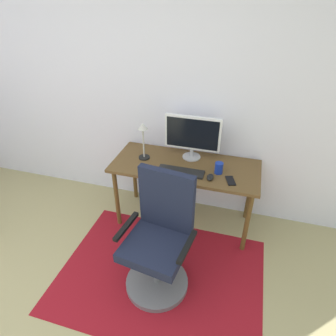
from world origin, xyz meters
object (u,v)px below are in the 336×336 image
at_px(desk, 185,171).
at_px(coffee_cup, 219,168).
at_px(keyboard, 181,171).
at_px(computer_mouse, 210,177).
at_px(monitor, 193,135).
at_px(office_chair, 159,245).
at_px(cell_phone, 230,181).
at_px(desk_lamp, 143,135).

distance_m(desk, coffee_cup, 0.35).
xyz_separation_m(keyboard, computer_mouse, (0.28, -0.03, 0.01)).
relative_size(monitor, computer_mouse, 5.19).
xyz_separation_m(keyboard, office_chair, (-0.01, -0.64, -0.29)).
relative_size(keyboard, cell_phone, 3.07).
bearing_deg(keyboard, cell_phone, -1.85).
bearing_deg(cell_phone, computer_mouse, 165.55).
bearing_deg(monitor, cell_phone, -36.43).
xyz_separation_m(computer_mouse, cell_phone, (0.18, 0.01, -0.01)).
relative_size(monitor, desk_lamp, 1.44).
distance_m(coffee_cup, cell_phone, 0.17).
distance_m(desk_lamp, office_chair, 1.04).
bearing_deg(coffee_cup, office_chair, -114.90).
distance_m(keyboard, coffee_cup, 0.35).
bearing_deg(keyboard, office_chair, -90.54).
bearing_deg(monitor, desk_lamp, -162.31).
distance_m(keyboard, office_chair, 0.71).
xyz_separation_m(keyboard, cell_phone, (0.45, -0.01, -0.00)).
bearing_deg(coffee_cup, desk_lamp, 175.06).
xyz_separation_m(monitor, keyboard, (-0.04, -0.29, -0.24)).
relative_size(computer_mouse, coffee_cup, 0.98).
relative_size(keyboard, computer_mouse, 4.13).
xyz_separation_m(desk, coffee_cup, (0.32, -0.05, 0.13)).
relative_size(cell_phone, desk_lamp, 0.37).
bearing_deg(computer_mouse, keyboard, 174.03).
xyz_separation_m(monitor, office_chair, (-0.04, -0.94, -0.53)).
xyz_separation_m(desk_lamp, office_chair, (0.41, -0.80, -0.53)).
relative_size(desk, coffee_cup, 13.21).
height_order(computer_mouse, office_chair, office_chair).
relative_size(keyboard, office_chair, 0.42).
distance_m(computer_mouse, cell_phone, 0.18).
bearing_deg(computer_mouse, desk_lamp, 165.36).
xyz_separation_m(monitor, cell_phone, (0.42, -0.31, -0.25)).
xyz_separation_m(coffee_cup, desk_lamp, (-0.75, 0.06, 0.19)).
xyz_separation_m(monitor, coffee_cup, (0.30, -0.21, -0.20)).
distance_m(desk, desk_lamp, 0.53).
distance_m(monitor, coffee_cup, 0.41).
relative_size(desk, office_chair, 1.36).
height_order(desk, monitor, monitor).
distance_m(monitor, cell_phone, 0.58).
distance_m(desk, keyboard, 0.16).
bearing_deg(desk_lamp, computer_mouse, -14.64).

